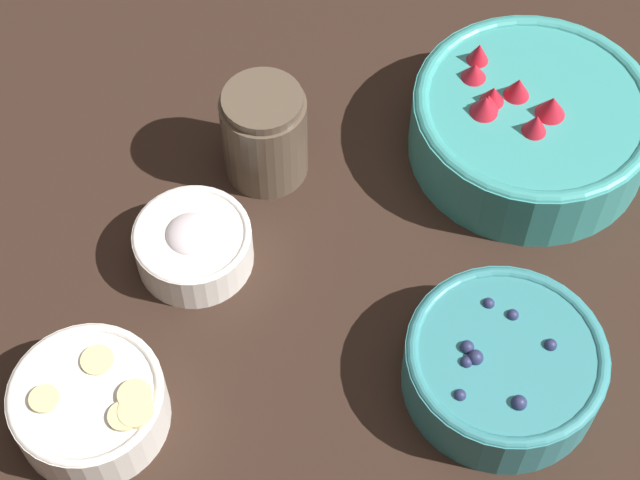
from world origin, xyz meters
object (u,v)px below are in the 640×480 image
object	(u,v)px
bowl_bananas	(89,403)
bowl_strawberries	(531,121)
jar_chocolate	(265,136)
bowl_blueberries	(504,364)
bowl_cream	(193,243)

from	to	relation	value
bowl_bananas	bowl_strawberries	bearing A→B (deg)	-170.77
bowl_bananas	jar_chocolate	distance (m)	0.32
jar_chocolate	bowl_blueberries	bearing A→B (deg)	104.42
bowl_blueberries	bowl_bananas	xyz separation A→B (m)	(0.34, -0.14, -0.00)
bowl_blueberries	jar_chocolate	xyz separation A→B (m)	(0.08, -0.32, 0.01)
bowl_strawberries	bowl_blueberries	xyz separation A→B (m)	(0.17, 0.22, -0.01)
bowl_strawberries	bowl_cream	distance (m)	0.37
bowl_cream	jar_chocolate	distance (m)	0.13
bowl_strawberries	bowl_cream	bearing A→B (deg)	-5.02
bowl_blueberries	bowl_bananas	bearing A→B (deg)	-21.48
bowl_blueberries	bowl_cream	distance (m)	0.32
bowl_blueberries	bowl_cream	size ratio (longest dim) A/B	1.57
bowl_strawberries	bowl_bananas	size ratio (longest dim) A/B	1.81
bowl_strawberries	bowl_bananas	bearing A→B (deg)	9.23
bowl_strawberries	bowl_bananas	world-z (taller)	bowl_strawberries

